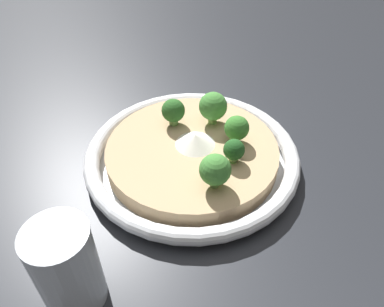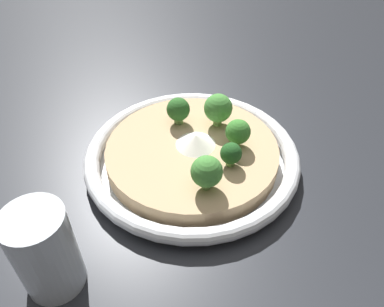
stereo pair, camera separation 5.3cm
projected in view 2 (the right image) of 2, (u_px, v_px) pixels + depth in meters
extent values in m
plane|color=#23262B|center=(192.00, 163.00, 0.54)|extent=(6.00, 6.00, 0.00)
cylinder|color=silver|center=(192.00, 162.00, 0.54)|extent=(0.28, 0.28, 0.01)
torus|color=silver|center=(192.00, 155.00, 0.53)|extent=(0.30, 0.30, 0.02)
cylinder|color=tan|center=(192.00, 153.00, 0.53)|extent=(0.24, 0.24, 0.03)
cone|color=white|center=(194.00, 138.00, 0.52)|extent=(0.06, 0.06, 0.02)
cylinder|color=#668E47|center=(206.00, 182.00, 0.46)|extent=(0.02, 0.02, 0.02)
sphere|color=#428438|center=(207.00, 171.00, 0.44)|extent=(0.04, 0.04, 0.04)
cylinder|color=#759E4C|center=(218.00, 118.00, 0.55)|extent=(0.02, 0.02, 0.02)
sphere|color=#428438|center=(218.00, 108.00, 0.54)|extent=(0.04, 0.04, 0.04)
cylinder|color=#668E47|center=(237.00, 141.00, 0.52)|extent=(0.01, 0.01, 0.02)
sphere|color=#387A2D|center=(238.00, 132.00, 0.51)|extent=(0.03, 0.03, 0.03)
cylinder|color=#668E47|center=(230.00, 161.00, 0.49)|extent=(0.02, 0.02, 0.01)
sphere|color=#1E4C1E|center=(231.00, 153.00, 0.48)|extent=(0.03, 0.03, 0.03)
cylinder|color=#668E47|center=(178.00, 118.00, 0.56)|extent=(0.02, 0.02, 0.02)
sphere|color=#285B23|center=(178.00, 109.00, 0.55)|extent=(0.03, 0.03, 0.03)
cylinder|color=silver|center=(45.00, 252.00, 0.37)|extent=(0.06, 0.06, 0.11)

